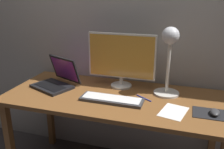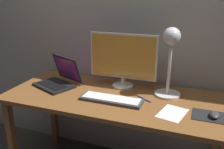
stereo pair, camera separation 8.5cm
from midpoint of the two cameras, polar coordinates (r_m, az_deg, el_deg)
The scene contains 10 objects.
back_wall at distance 2.08m, azimuth 5.71°, elevation 13.81°, with size 4.80×0.06×2.60m, color #A8A099.
desk at distance 1.87m, azimuth 1.87°, elevation -7.07°, with size 1.60×0.70×0.74m.
monitor at distance 1.94m, azimuth 3.73°, elevation 3.70°, with size 0.53×0.17×0.43m.
keyboard_main at distance 1.75m, azimuth 1.23°, elevation -5.67°, with size 0.44×0.14×0.03m.
laptop at distance 2.06m, azimuth -10.54°, elevation -0.63°, with size 0.39×0.38×0.23m.
desk_lamp at distance 1.80m, azimuth 14.50°, elevation 5.10°, with size 0.19×0.19×0.50m.
mousepad at distance 1.68m, azimuth 22.54°, elevation -8.72°, with size 0.20×0.16×0.00m, color black.
mouse at distance 1.67m, azimuth 23.65°, elevation -8.39°, with size 0.06×0.10×0.03m, color #38383A.
paper_sheet_near_mouse at distance 1.65m, azimuth 15.03°, elevation -8.49°, with size 0.15×0.21×0.00m, color white.
pen at distance 1.80m, azimuth 8.61°, elevation -5.49°, with size 0.01×0.01×0.14m, color #2633A5.
Camera 2 is at (0.57, -1.59, 1.48)m, focal length 40.24 mm.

